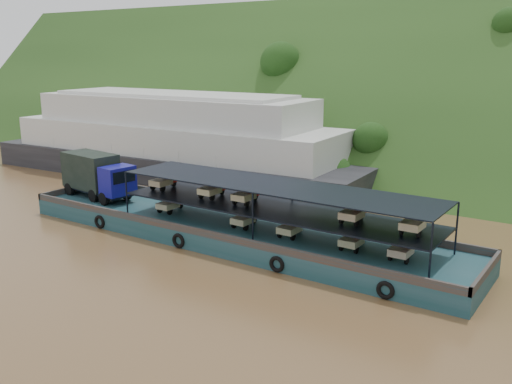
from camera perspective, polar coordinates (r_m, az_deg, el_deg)
The scene contains 4 objects.
ground at distance 39.31m, azimuth -0.03°, elevation -5.80°, with size 160.00×160.00×0.00m, color brown.
hillside at distance 71.06m, azimuth 16.45°, elevation 2.58°, with size 140.00×28.00×28.00m, color #1D3814.
cargo_barge at distance 41.90m, azimuth -4.19°, elevation -2.84°, with size 35.02×7.18×4.89m.
passenger_ferry at distance 62.58m, azimuth -8.18°, elevation 5.15°, with size 44.91×13.70×8.98m.
Camera 1 is at (20.70, -30.67, 13.25)m, focal length 40.00 mm.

